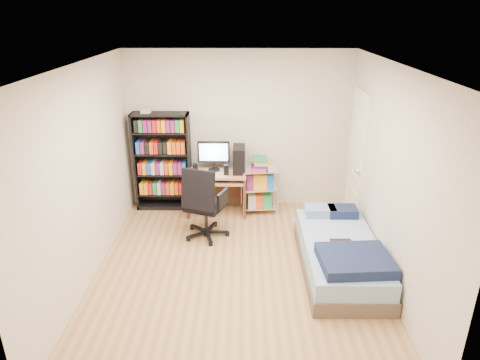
{
  "coord_description": "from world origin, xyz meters",
  "views": [
    {
      "loc": [
        0.08,
        -4.53,
        3.06
      ],
      "look_at": [
        0.04,
        0.4,
        1.06
      ],
      "focal_mm": 32.0,
      "sensor_mm": 36.0,
      "label": 1
    }
  ],
  "objects_px": {
    "bed": "(340,255)",
    "computer_desk": "(223,175)",
    "media_shelf": "(163,161)",
    "office_chair": "(205,215)"
  },
  "relations": [
    {
      "from": "bed",
      "to": "computer_desk",
      "type": "bearing_deg",
      "value": 132.29
    },
    {
      "from": "computer_desk",
      "to": "bed",
      "type": "bearing_deg",
      "value": -47.71
    },
    {
      "from": "media_shelf",
      "to": "office_chair",
      "type": "relative_size",
      "value": 1.52
    },
    {
      "from": "media_shelf",
      "to": "bed",
      "type": "relative_size",
      "value": 0.89
    },
    {
      "from": "office_chair",
      "to": "bed",
      "type": "distance_m",
      "value": 1.94
    },
    {
      "from": "media_shelf",
      "to": "office_chair",
      "type": "height_order",
      "value": "media_shelf"
    },
    {
      "from": "media_shelf",
      "to": "computer_desk",
      "type": "relative_size",
      "value": 1.42
    },
    {
      "from": "computer_desk",
      "to": "bed",
      "type": "height_order",
      "value": "computer_desk"
    },
    {
      "from": "media_shelf",
      "to": "bed",
      "type": "bearing_deg",
      "value": -36.36
    },
    {
      "from": "bed",
      "to": "office_chair",
      "type": "bearing_deg",
      "value": 154.33
    }
  ]
}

